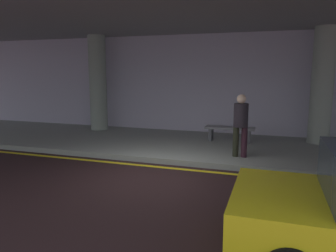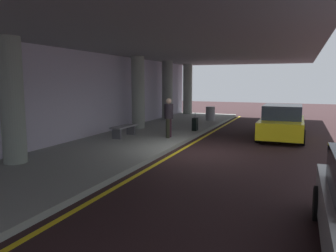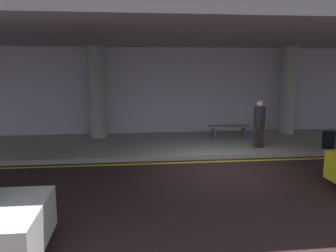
{
  "view_description": "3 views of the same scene",
  "coord_description": "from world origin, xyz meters",
  "px_view_note": "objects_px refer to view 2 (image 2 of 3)",
  "views": [
    {
      "loc": [
        2.56,
        -6.75,
        2.4
      ],
      "look_at": [
        -0.51,
        2.62,
        0.75
      ],
      "focal_mm": 34.38,
      "sensor_mm": 36.0,
      "label": 1
    },
    {
      "loc": [
        -11.15,
        -3.29,
        2.53
      ],
      "look_at": [
        0.16,
        1.25,
        0.88
      ],
      "focal_mm": 35.22,
      "sensor_mm": 36.0,
      "label": 2
    },
    {
      "loc": [
        -2.78,
        -9.72,
        2.94
      ],
      "look_at": [
        -1.4,
        2.27,
        0.92
      ],
      "focal_mm": 37.22,
      "sensor_mm": 36.0,
      "label": 3
    }
  ],
  "objects_px": {
    "support_column_right_mid": "(188,89)",
    "support_column_center": "(167,91)",
    "bench_metal": "(124,129)",
    "support_column_far_left": "(12,101)",
    "suitcase_upright_primary": "(195,124)",
    "traveler_with_luggage": "(169,115)",
    "support_column_left_mid": "(138,92)",
    "trash_bin_steel": "(210,114)",
    "car_yellow_taxi": "(282,123)"
  },
  "relations": [
    {
      "from": "support_column_right_mid",
      "to": "support_column_center",
      "type": "bearing_deg",
      "value": 180.0
    },
    {
      "from": "bench_metal",
      "to": "support_column_far_left",
      "type": "bearing_deg",
      "value": 172.43
    },
    {
      "from": "suitcase_upright_primary",
      "to": "support_column_right_mid",
      "type": "bearing_deg",
      "value": 3.21
    },
    {
      "from": "support_column_center",
      "to": "traveler_with_luggage",
      "type": "relative_size",
      "value": 2.17
    },
    {
      "from": "support_column_left_mid",
      "to": "suitcase_upright_primary",
      "type": "bearing_deg",
      "value": -87.41
    },
    {
      "from": "support_column_left_mid",
      "to": "trash_bin_steel",
      "type": "relative_size",
      "value": 4.29
    },
    {
      "from": "bench_metal",
      "to": "suitcase_upright_primary",
      "type": "bearing_deg",
      "value": -38.9
    },
    {
      "from": "support_column_left_mid",
      "to": "car_yellow_taxi",
      "type": "height_order",
      "value": "support_column_left_mid"
    },
    {
      "from": "support_column_far_left",
      "to": "support_column_right_mid",
      "type": "bearing_deg",
      "value": 0.0
    },
    {
      "from": "support_column_right_mid",
      "to": "traveler_with_luggage",
      "type": "relative_size",
      "value": 2.17
    },
    {
      "from": "support_column_right_mid",
      "to": "car_yellow_taxi",
      "type": "distance_m",
      "value": 10.58
    },
    {
      "from": "support_column_right_mid",
      "to": "car_yellow_taxi",
      "type": "bearing_deg",
      "value": -137.95
    },
    {
      "from": "bench_metal",
      "to": "support_column_center",
      "type": "bearing_deg",
      "value": 5.91
    },
    {
      "from": "support_column_center",
      "to": "traveler_with_luggage",
      "type": "bearing_deg",
      "value": -157.49
    },
    {
      "from": "support_column_left_mid",
      "to": "support_column_center",
      "type": "distance_m",
      "value": 4.0
    },
    {
      "from": "support_column_left_mid",
      "to": "traveler_with_luggage",
      "type": "xyz_separation_m",
      "value": [
        -2.23,
        -2.58,
        -0.86
      ]
    },
    {
      "from": "car_yellow_taxi",
      "to": "suitcase_upright_primary",
      "type": "distance_m",
      "value": 4.02
    },
    {
      "from": "support_column_right_mid",
      "to": "bench_metal",
      "type": "bearing_deg",
      "value": -176.28
    },
    {
      "from": "support_column_far_left",
      "to": "bench_metal",
      "type": "bearing_deg",
      "value": -7.57
    },
    {
      "from": "support_column_left_mid",
      "to": "support_column_right_mid",
      "type": "bearing_deg",
      "value": 0.0
    },
    {
      "from": "support_column_far_left",
      "to": "support_column_center",
      "type": "relative_size",
      "value": 1.0
    },
    {
      "from": "support_column_center",
      "to": "suitcase_upright_primary",
      "type": "height_order",
      "value": "support_column_center"
    },
    {
      "from": "support_column_right_mid",
      "to": "trash_bin_steel",
      "type": "height_order",
      "value": "support_column_right_mid"
    },
    {
      "from": "support_column_left_mid",
      "to": "suitcase_upright_primary",
      "type": "height_order",
      "value": "support_column_left_mid"
    },
    {
      "from": "support_column_center",
      "to": "support_column_right_mid",
      "type": "relative_size",
      "value": 1.0
    },
    {
      "from": "support_column_far_left",
      "to": "traveler_with_luggage",
      "type": "relative_size",
      "value": 2.17
    },
    {
      "from": "support_column_far_left",
      "to": "suitcase_upright_primary",
      "type": "xyz_separation_m",
      "value": [
        8.14,
        -3.02,
        -1.51
      ]
    },
    {
      "from": "support_column_left_mid",
      "to": "support_column_right_mid",
      "type": "distance_m",
      "value": 8.0
    },
    {
      "from": "bench_metal",
      "to": "trash_bin_steel",
      "type": "relative_size",
      "value": 1.88
    },
    {
      "from": "car_yellow_taxi",
      "to": "trash_bin_steel",
      "type": "distance_m",
      "value": 6.19
    },
    {
      "from": "suitcase_upright_primary",
      "to": "support_column_center",
      "type": "bearing_deg",
      "value": 20.22
    },
    {
      "from": "support_column_left_mid",
      "to": "car_yellow_taxi",
      "type": "bearing_deg",
      "value": -88.37
    },
    {
      "from": "support_column_far_left",
      "to": "trash_bin_steel",
      "type": "height_order",
      "value": "support_column_far_left"
    },
    {
      "from": "support_column_center",
      "to": "suitcase_upright_primary",
      "type": "bearing_deg",
      "value": -141.96
    },
    {
      "from": "support_column_far_left",
      "to": "bench_metal",
      "type": "height_order",
      "value": "support_column_far_left"
    },
    {
      "from": "bench_metal",
      "to": "trash_bin_steel",
      "type": "bearing_deg",
      "value": -14.9
    },
    {
      "from": "support_column_far_left",
      "to": "trash_bin_steel",
      "type": "distance_m",
      "value": 12.9
    },
    {
      "from": "support_column_right_mid",
      "to": "suitcase_upright_primary",
      "type": "relative_size",
      "value": 4.06
    },
    {
      "from": "car_yellow_taxi",
      "to": "bench_metal",
      "type": "distance_m",
      "value": 6.99
    },
    {
      "from": "support_column_right_mid",
      "to": "trash_bin_steel",
      "type": "relative_size",
      "value": 4.29
    },
    {
      "from": "support_column_right_mid",
      "to": "support_column_far_left",
      "type": "bearing_deg",
      "value": 180.0
    },
    {
      "from": "traveler_with_luggage",
      "to": "car_yellow_taxi",
      "type": "bearing_deg",
      "value": -16.77
    },
    {
      "from": "support_column_far_left",
      "to": "support_column_center",
      "type": "bearing_deg",
      "value": 0.0
    },
    {
      "from": "car_yellow_taxi",
      "to": "trash_bin_steel",
      "type": "xyz_separation_m",
      "value": [
        4.35,
        4.4,
        -0.14
      ]
    },
    {
      "from": "support_column_left_mid",
      "to": "suitcase_upright_primary",
      "type": "relative_size",
      "value": 4.06
    },
    {
      "from": "trash_bin_steel",
      "to": "support_column_left_mid",
      "type": "bearing_deg",
      "value": 149.89
    },
    {
      "from": "support_column_right_mid",
      "to": "traveler_with_luggage",
      "type": "bearing_deg",
      "value": -165.83
    },
    {
      "from": "traveler_with_luggage",
      "to": "trash_bin_steel",
      "type": "bearing_deg",
      "value": 44.13
    },
    {
      "from": "support_column_far_left",
      "to": "car_yellow_taxi",
      "type": "xyz_separation_m",
      "value": [
        8.2,
        -7.03,
        -1.26
      ]
    },
    {
      "from": "car_yellow_taxi",
      "to": "traveler_with_luggage",
      "type": "distance_m",
      "value": 5.09
    }
  ]
}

